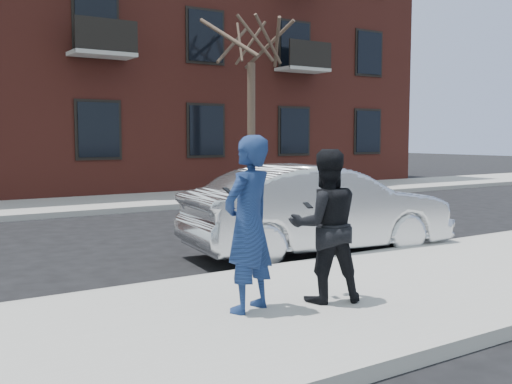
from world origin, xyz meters
TOP-DOWN VIEW (x-y plane):
  - ground at (0.00, 0.00)m, footprint 100.00×100.00m
  - near_sidewalk at (0.00, -0.25)m, footprint 50.00×3.50m
  - near_curb at (0.00, 1.55)m, footprint 50.00×0.10m
  - far_sidewalk at (0.00, 11.25)m, footprint 50.00×3.50m
  - far_curb at (0.00, 9.45)m, footprint 50.00×0.10m
  - apartment_building at (2.00, 18.00)m, footprint 24.30×10.30m
  - street_tree at (4.50, 11.00)m, footprint 3.60×3.60m
  - silver_sedan at (0.37, 2.43)m, footprint 4.76×2.14m
  - man_hoodie at (-2.68, -0.16)m, footprint 0.79×0.65m
  - man_peacoat at (-1.76, -0.31)m, footprint 1.01×0.90m

SIDE VIEW (x-z plane):
  - ground at x=0.00m, z-range 0.00..0.00m
  - near_sidewalk at x=0.00m, z-range 0.00..0.15m
  - near_curb at x=0.00m, z-range 0.00..0.15m
  - far_sidewalk at x=0.00m, z-range 0.00..0.15m
  - far_curb at x=0.00m, z-range 0.00..0.15m
  - silver_sedan at x=0.37m, z-range 0.00..1.52m
  - man_peacoat at x=-1.76m, z-range 0.15..1.85m
  - man_hoodie at x=-2.68m, z-range 0.15..2.01m
  - street_tree at x=4.50m, z-range 2.12..8.92m
  - apartment_building at x=2.00m, z-range 0.01..12.31m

